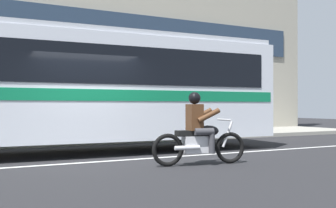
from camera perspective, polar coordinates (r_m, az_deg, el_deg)
ground_plane at (r=9.95m, az=-11.30°, el=-7.58°), size 60.00×60.00×0.00m
sidewalk_curb at (r=14.88m, az=-16.92°, el=-4.86°), size 28.00×3.80×0.15m
lane_center_stripe at (r=9.38m, az=-10.24°, el=-8.00°), size 26.60×0.14×0.01m
transit_bus at (r=11.01m, az=-13.65°, el=2.94°), size 11.57×3.00×3.22m
motorcycle_with_rider at (r=8.75m, az=4.40°, el=-4.28°), size 2.13×0.69×1.56m
fire_hydrant at (r=14.61m, az=-7.31°, el=-3.22°), size 0.22×0.30×0.75m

